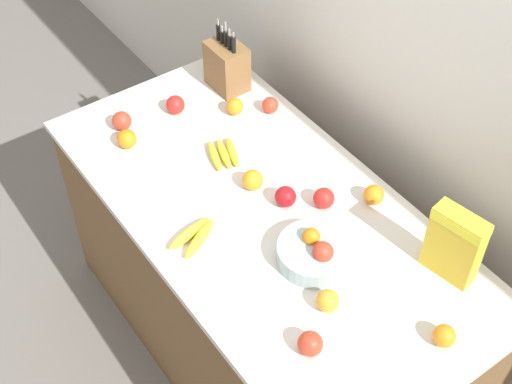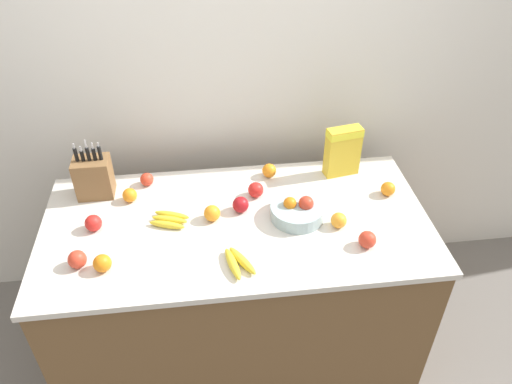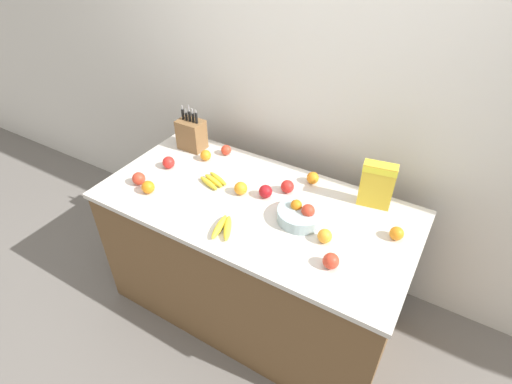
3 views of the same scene
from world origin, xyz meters
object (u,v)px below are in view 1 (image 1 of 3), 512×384
at_px(fruit_bowl, 314,253).
at_px(apple_by_knife_block, 270,105).
at_px(orange_front_left, 235,106).
at_px(cereal_box, 455,242).
at_px(banana_bunch_left, 224,154).
at_px(apple_front, 175,105).
at_px(apple_rightmost, 122,121).
at_px(apple_rear, 324,198).
at_px(apple_middle, 286,197).
at_px(orange_front_right, 444,336).
at_px(orange_front_center, 328,301).
at_px(orange_by_cereal, 253,180).
at_px(knife_block, 227,66).
at_px(orange_mid_left, 127,139).
at_px(orange_near_bowl, 374,195).
at_px(apple_near_bananas, 310,344).
at_px(banana_bunch_right, 194,236).

height_order(fruit_bowl, apple_by_knife_block, fruit_bowl).
bearing_deg(orange_front_left, cereal_box, 5.62).
relative_size(banana_bunch_left, apple_front, 2.50).
xyz_separation_m(banana_bunch_left, apple_rightmost, (-0.38, -0.24, 0.02)).
bearing_deg(cereal_box, apple_rear, -173.20).
xyz_separation_m(apple_middle, orange_front_right, (0.74, 0.04, -0.00)).
relative_size(banana_bunch_left, apple_middle, 2.47).
height_order(fruit_bowl, apple_front, fruit_bowl).
relative_size(orange_front_right, orange_front_left, 1.01).
bearing_deg(apple_rear, banana_bunch_left, -160.75).
distance_m(apple_by_knife_block, orange_front_center, 0.99).
relative_size(fruit_bowl, banana_bunch_left, 1.32).
bearing_deg(apple_by_knife_block, banana_bunch_left, -69.21).
bearing_deg(apple_front, orange_front_left, 52.57).
bearing_deg(fruit_bowl, cereal_box, 48.33).
bearing_deg(orange_front_center, cereal_box, 74.16).
bearing_deg(apple_rightmost, orange_by_cereal, 21.82).
distance_m(knife_block, orange_mid_left, 0.55).
distance_m(apple_rightmost, orange_mid_left, 0.11).
xyz_separation_m(knife_block, cereal_box, (1.25, 0.03, 0.04)).
distance_m(banana_bunch_left, orange_near_bowl, 0.60).
distance_m(banana_bunch_left, apple_middle, 0.34).
bearing_deg(orange_near_bowl, cereal_box, -2.23).
xyz_separation_m(banana_bunch_left, orange_near_bowl, (0.51, 0.31, 0.02)).
relative_size(apple_rightmost, apple_near_bananas, 1.00).
relative_size(cereal_box, orange_front_center, 3.63).
bearing_deg(knife_block, cereal_box, 1.30).
height_order(orange_front_center, orange_near_bowl, same).
distance_m(banana_bunch_right, orange_front_left, 0.69).
xyz_separation_m(apple_by_knife_block, apple_near_bananas, (0.98, -0.58, 0.01)).
distance_m(orange_front_center, orange_front_left, 1.02).
distance_m(apple_near_bananas, orange_near_bowl, 0.67).
distance_m(knife_block, orange_near_bowl, 0.88).
height_order(apple_middle, apple_by_knife_block, apple_middle).
xyz_separation_m(banana_bunch_right, apple_rightmost, (-0.66, 0.08, 0.02)).
bearing_deg(apple_by_knife_block, banana_bunch_right, -57.10).
height_order(apple_by_knife_block, apple_rear, apple_rear).
relative_size(knife_block, orange_near_bowl, 4.29).
distance_m(apple_rightmost, apple_rear, 0.89).
relative_size(banana_bunch_right, orange_by_cereal, 2.62).
bearing_deg(orange_mid_left, apple_rear, 31.17).
relative_size(apple_by_knife_block, orange_front_center, 0.92).
relative_size(orange_front_center, orange_front_left, 1.04).
xyz_separation_m(apple_rear, orange_by_cereal, (-0.22, -0.15, 0.00)).
relative_size(apple_rear, apple_near_bananas, 0.99).
distance_m(orange_front_right, orange_by_cereal, 0.88).
distance_m(knife_block, cereal_box, 1.26).
bearing_deg(apple_front, fruit_bowl, -1.78).
relative_size(orange_mid_left, orange_near_bowl, 1.04).
relative_size(apple_rear, orange_front_left, 1.09).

